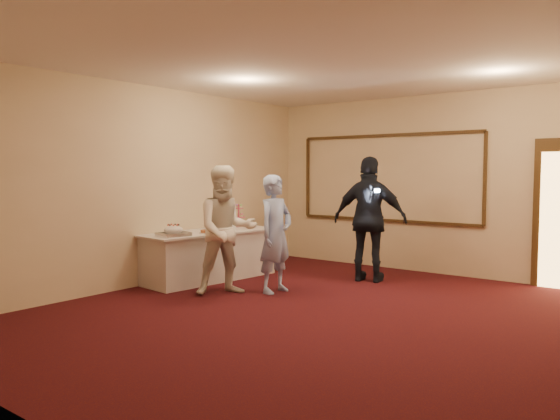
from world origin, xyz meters
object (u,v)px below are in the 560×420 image
(pavlova_tray, at_px, (174,232))
(man, at_px, (276,234))
(woman, at_px, (226,230))
(tart, at_px, (208,232))
(guest, at_px, (370,219))
(buffet_table, at_px, (209,255))
(plate_stack_b, at_px, (231,226))
(cupcake_stand, at_px, (239,218))
(plate_stack_a, at_px, (213,225))

(pavlova_tray, bearing_deg, man, 30.06)
(woman, bearing_deg, pavlova_tray, 139.21)
(woman, bearing_deg, tart, 96.69)
(man, distance_m, guest, 1.66)
(guest, bearing_deg, man, 51.27)
(buffet_table, distance_m, man, 1.50)
(tart, bearing_deg, plate_stack_b, 91.79)
(plate_stack_b, bearing_deg, tart, -88.21)
(tart, xyz_separation_m, woman, (0.74, -0.37, 0.10))
(cupcake_stand, bearing_deg, plate_stack_a, -82.60)
(woman, bearing_deg, guest, 3.47)
(plate_stack_a, height_order, man, man)
(plate_stack_a, relative_size, guest, 0.11)
(pavlova_tray, bearing_deg, plate_stack_b, 86.49)
(plate_stack_b, bearing_deg, woman, -50.19)
(cupcake_stand, height_order, man, man)
(buffet_table, distance_m, guest, 2.60)
(plate_stack_a, distance_m, plate_stack_b, 0.30)
(cupcake_stand, xyz_separation_m, tart, (0.35, -1.10, -0.13))
(tart, xyz_separation_m, guest, (1.89, 1.65, 0.18))
(tart, bearing_deg, cupcake_stand, 107.73)
(buffet_table, relative_size, man, 1.43)
(buffet_table, distance_m, plate_stack_a, 0.49)
(man, bearing_deg, woman, 139.28)
(plate_stack_b, height_order, woman, woman)
(plate_stack_b, height_order, guest, guest)
(buffet_table, height_order, guest, guest)
(buffet_table, bearing_deg, pavlova_tray, -81.36)
(buffet_table, relative_size, cupcake_stand, 5.66)
(cupcake_stand, bearing_deg, pavlova_tray, -81.20)
(cupcake_stand, height_order, guest, guest)
(pavlova_tray, bearing_deg, guest, 48.82)
(buffet_table, distance_m, tart, 0.52)
(buffet_table, bearing_deg, plate_stack_b, 56.51)
(buffet_table, bearing_deg, guest, 33.90)
(pavlova_tray, height_order, plate_stack_b, pavlova_tray)
(man, bearing_deg, pavlova_tray, 121.92)
(tart, bearing_deg, man, 6.82)
(guest, bearing_deg, woman, 45.86)
(woman, height_order, guest, guest)
(plate_stack_b, xyz_separation_m, woman, (0.76, -0.91, 0.06))
(man, xyz_separation_m, woman, (-0.47, -0.51, 0.06))
(plate_stack_b, relative_size, tart, 0.68)
(buffet_table, xyz_separation_m, pavlova_tray, (0.13, -0.84, 0.46))
(pavlova_tray, relative_size, man, 0.30)
(buffet_table, height_order, tart, tart)
(woman, xyz_separation_m, guest, (1.15, 2.02, 0.08))
(buffet_table, height_order, plate_stack_b, plate_stack_b)
(buffet_table, bearing_deg, cupcake_stand, 98.96)
(plate_stack_a, xyz_separation_m, plate_stack_b, (0.24, 0.18, -0.01))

